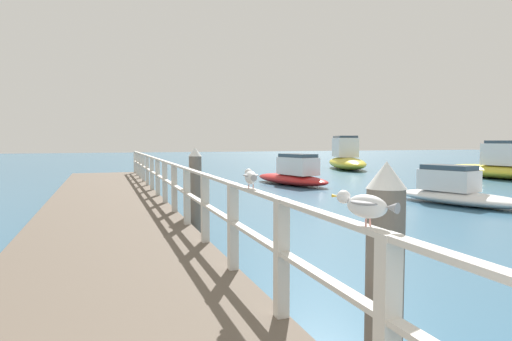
% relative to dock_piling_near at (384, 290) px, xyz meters
% --- Properties ---
extents(pier_deck, '(3.11, 24.59, 0.40)m').
position_rel_dock_piling_near_xyz_m(pier_deck, '(-1.86, 9.29, -0.77)').
color(pier_deck, brown).
rests_on(pier_deck, ground_plane).
extents(pier_railing, '(0.12, 23.11, 1.13)m').
position_rel_dock_piling_near_xyz_m(pier_railing, '(-0.38, 9.29, 0.13)').
color(pier_railing, beige).
rests_on(pier_railing, pier_deck).
extents(dock_piling_near, '(0.29, 0.29, 1.92)m').
position_rel_dock_piling_near_xyz_m(dock_piling_near, '(0.00, 0.00, 0.00)').
color(dock_piling_near, '#6B6056').
rests_on(dock_piling_near, ground_plane).
extents(dock_piling_far, '(0.29, 0.29, 1.92)m').
position_rel_dock_piling_near_xyz_m(dock_piling_far, '(0.00, 7.05, 0.00)').
color(dock_piling_far, '#6B6056').
rests_on(dock_piling_far, ground_plane).
extents(seagull_foreground, '(0.25, 0.45, 0.21)m').
position_rel_dock_piling_near_xyz_m(seagull_foreground, '(-0.38, -0.33, 0.70)').
color(seagull_foreground, white).
rests_on(seagull_foreground, pier_railing).
extents(seagull_background, '(0.21, 0.48, 0.21)m').
position_rel_dock_piling_near_xyz_m(seagull_background, '(-0.38, 1.99, 0.70)').
color(seagull_background, white).
rests_on(seagull_background, pier_railing).
extents(boat_1, '(4.30, 7.35, 2.42)m').
position_rel_dock_piling_near_xyz_m(boat_1, '(14.84, 25.67, -0.16)').
color(boat_1, gold).
rests_on(boat_1, ground_plane).
extents(boat_2, '(4.16, 9.22, 2.07)m').
position_rel_dock_piling_near_xyz_m(boat_2, '(18.81, 15.38, -0.28)').
color(boat_2, gold).
rests_on(boat_2, ground_plane).
extents(boat_4, '(2.71, 4.65, 1.27)m').
position_rel_dock_piling_near_xyz_m(boat_4, '(8.90, 8.69, -0.55)').
color(boat_4, white).
rests_on(boat_4, ground_plane).
extents(boat_5, '(2.66, 5.22, 1.46)m').
position_rel_dock_piling_near_xyz_m(boat_5, '(6.46, 16.25, -0.49)').
color(boat_5, red).
rests_on(boat_5, ground_plane).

